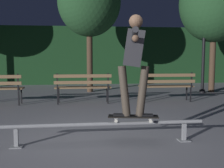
% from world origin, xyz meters
% --- Properties ---
extents(ground_plane, '(90.00, 90.00, 0.00)m').
position_xyz_m(ground_plane, '(0.00, 0.00, 0.00)').
color(ground_plane, gray).
extents(hedge_backdrop, '(24.00, 1.20, 2.73)m').
position_xyz_m(hedge_backdrop, '(0.00, 9.51, 1.36)').
color(hedge_backdrop, '#193D1E').
rests_on(hedge_backdrop, ground).
extents(grind_rail, '(3.19, 0.18, 0.34)m').
position_xyz_m(grind_rail, '(0.00, -0.10, 0.27)').
color(grind_rail, gray).
rests_on(grind_rail, ground).
extents(skateboard, '(0.80, 0.33, 0.09)m').
position_xyz_m(skateboard, '(0.47, -0.10, 0.41)').
color(skateboard, black).
rests_on(skateboard, grind_rail).
extents(skateboarder, '(0.63, 1.39, 1.56)m').
position_xyz_m(skateboarder, '(0.47, -0.10, 1.35)').
color(skateboarder, black).
rests_on(skateboarder, skateboard).
extents(park_bench_left_center, '(1.61, 0.45, 0.88)m').
position_xyz_m(park_bench_left_center, '(-0.24, 3.58, 0.54)').
color(park_bench_left_center, black).
rests_on(park_bench_left_center, ground).
extents(park_bench_right_center, '(1.61, 0.45, 0.88)m').
position_xyz_m(park_bench_right_center, '(2.21, 3.58, 0.54)').
color(park_bench_right_center, black).
rests_on(park_bench_right_center, ground).
extents(tree_behind_benches, '(2.32, 2.32, 4.61)m').
position_xyz_m(tree_behind_benches, '(0.06, 6.17, 3.32)').
color(tree_behind_benches, '#4C3828').
rests_on(tree_behind_benches, ground).
extents(tree_far_right, '(2.53, 2.53, 4.64)m').
position_xyz_m(tree_far_right, '(4.58, 5.53, 3.23)').
color(tree_far_right, '#4C3828').
rests_on(tree_far_right, ground).
extents(lamp_post_right, '(0.32, 0.32, 3.90)m').
position_xyz_m(lamp_post_right, '(4.13, 5.33, 2.48)').
color(lamp_post_right, black).
rests_on(lamp_post_right, ground).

